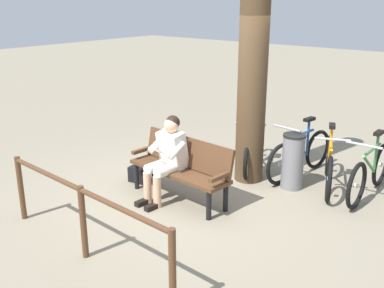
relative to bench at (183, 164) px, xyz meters
name	(u,v)px	position (x,y,z in m)	size (l,w,h in m)	color
ground_plane	(188,197)	(-0.05, -0.06, -0.51)	(40.00, 40.00, 0.00)	gray
bench	(183,164)	(0.00, 0.00, 0.00)	(1.63, 0.60, 0.87)	#51331E
person_reading	(167,154)	(0.15, 0.15, 0.16)	(0.51, 0.79, 1.20)	white
handbag	(138,175)	(0.90, 0.01, -0.39)	(0.30, 0.14, 0.24)	black
tree_trunk	(254,44)	(-0.36, -1.18, 1.59)	(0.44, 0.44, 4.19)	#4C3823
litter_bin	(293,161)	(-1.05, -1.30, -0.09)	(0.34, 0.34, 0.84)	slate
bicycle_black	(370,173)	(-2.04, -1.73, -0.15)	(0.48, 1.68, 0.94)	black
bicycle_blue	(329,164)	(-1.46, -1.67, -0.15)	(0.75, 1.57, 0.94)	black
bicycle_silver	(300,155)	(-0.92, -1.80, -0.15)	(0.48, 1.67, 0.94)	black
bicycle_green	(253,148)	(-0.15, -1.62, -0.15)	(0.76, 1.56, 0.94)	black
railing_fence	(82,209)	(-0.17, 1.87, 0.07)	(2.78, 0.21, 0.85)	#51331E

